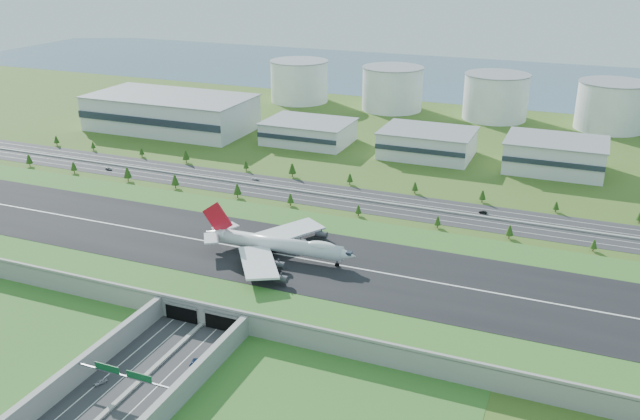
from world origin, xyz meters
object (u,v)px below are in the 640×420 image
at_px(fuel_tank_a, 299,81).
at_px(boeing_747, 278,244).
at_px(car_5, 483,212).
at_px(car_2, 195,362).
at_px(car_0, 100,382).
at_px(car_4, 109,169).
at_px(car_7, 255,179).

xyz_separation_m(fuel_tank_a, boeing_747, (128.58, -312.27, -3.44)).
bearing_deg(fuel_tank_a, car_5, -46.77).
relative_size(fuel_tank_a, car_2, 9.85).
bearing_deg(car_0, car_5, 89.17).
bearing_deg(car_5, car_4, -84.85).
distance_m(fuel_tank_a, car_7, 216.51).
height_order(fuel_tank_a, car_7, fuel_tank_a).
distance_m(boeing_747, car_2, 71.50).
xyz_separation_m(car_0, car_7, (-46.53, 196.76, -0.07)).
bearing_deg(car_5, car_7, -89.90).
height_order(boeing_747, car_7, boeing_747).
bearing_deg(boeing_747, car_0, -104.29).
xyz_separation_m(boeing_747, car_5, (68.46, 102.68, -13.24)).
bearing_deg(car_7, car_2, 27.88).
distance_m(car_0, car_5, 212.86).
distance_m(car_4, car_5, 227.46).
bearing_deg(car_4, car_2, -121.88).
bearing_deg(boeing_747, fuel_tank_a, 110.23).
height_order(boeing_747, car_2, boeing_747).
bearing_deg(car_2, car_0, 30.07).
distance_m(car_2, car_5, 185.12).
height_order(car_5, car_7, car_5).
height_order(fuel_tank_a, car_5, fuel_tank_a).
distance_m(car_2, car_4, 225.38).
bearing_deg(car_7, car_0, 19.91).
distance_m(car_5, car_7, 134.62).
xyz_separation_m(car_4, car_5, (226.96, 15.03, -0.11)).
height_order(fuel_tank_a, boeing_747, fuel_tank_a).
bearing_deg(boeing_747, car_2, -90.24).
relative_size(car_2, car_5, 1.20).
bearing_deg(car_4, fuel_tank_a, 5.00).
bearing_deg(car_2, boeing_747, -101.61).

